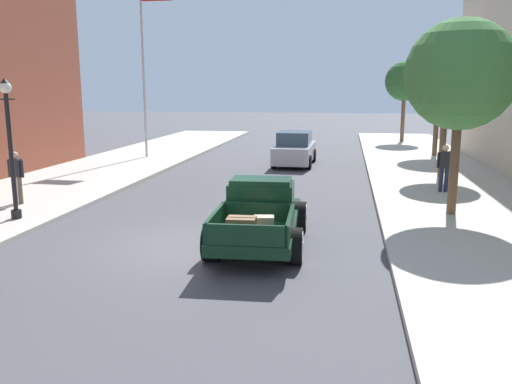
{
  "coord_description": "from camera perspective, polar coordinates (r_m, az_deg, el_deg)",
  "views": [
    {
      "loc": [
        3.48,
        -11.88,
        3.74
      ],
      "look_at": [
        1.16,
        1.91,
        1.0
      ],
      "focal_mm": 37.39,
      "sensor_mm": 36.0,
      "label": 1
    }
  ],
  "objects": [
    {
      "name": "hotrod_truck_dark_green",
      "position": [
        13.04,
        0.51,
        -2.16
      ],
      "size": [
        2.34,
        5.0,
        1.58
      ],
      "color": "black",
      "rests_on": "ground"
    },
    {
      "name": "street_tree_third",
      "position": [
        30.2,
        19.02,
        11.6
      ],
      "size": [
        3.22,
        3.22,
        5.79
      ],
      "color": "brown",
      "rests_on": "sidewalk_right"
    },
    {
      "name": "street_lamp_near",
      "position": [
        16.02,
        -24.85,
        5.22
      ],
      "size": [
        0.5,
        0.32,
        3.85
      ],
      "color": "black",
      "rests_on": "sidewalk_left"
    },
    {
      "name": "street_tree_nearest",
      "position": [
        16.11,
        21.06,
        11.6
      ],
      "size": [
        3.08,
        3.08,
        5.49
      ],
      "color": "brown",
      "rests_on": "sidewalk_right"
    },
    {
      "name": "street_tree_second",
      "position": [
        22.98,
        19.73,
        10.97
      ],
      "size": [
        2.7,
        2.7,
        5.17
      ],
      "color": "brown",
      "rests_on": "sidewalk_right"
    },
    {
      "name": "ground_plane",
      "position": [
        12.94,
        -6.52,
        -5.8
      ],
      "size": [
        140.0,
        140.0,
        0.0
      ],
      "primitive_type": "plane",
      "color": "#47474C"
    },
    {
      "name": "pedestrian_sidewalk_left",
      "position": [
        18.23,
        -24.28,
        1.73
      ],
      "size": [
        0.53,
        0.22,
        1.65
      ],
      "color": "brown",
      "rests_on": "sidewalk_left"
    },
    {
      "name": "flagpole",
      "position": [
        28.64,
        -11.62,
        14.94
      ],
      "size": [
        1.74,
        0.16,
        9.16
      ],
      "color": "#B2B2B7",
      "rests_on": "sidewalk_left"
    },
    {
      "name": "car_background_silver",
      "position": [
        26.26,
        4.16,
        4.56
      ],
      "size": [
        1.94,
        4.34,
        1.65
      ],
      "color": "#B7B7BC",
      "rests_on": "ground"
    },
    {
      "name": "pedestrian_sidewalk_right",
      "position": [
        19.7,
        19.52,
        2.71
      ],
      "size": [
        0.53,
        0.22,
        1.65
      ],
      "color": "#232847",
      "rests_on": "sidewalk_right"
    },
    {
      "name": "street_tree_farthest",
      "position": [
        37.51,
        15.63,
        11.32
      ],
      "size": [
        2.6,
        2.6,
        5.33
      ],
      "color": "brown",
      "rests_on": "sidewalk_right"
    }
  ]
}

